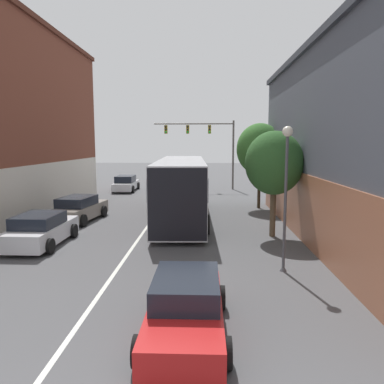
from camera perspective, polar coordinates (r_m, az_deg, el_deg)
lane_center_line at (r=22.20m, az=-5.95°, el=-3.99°), size 0.14×48.32×0.01m
bus at (r=21.71m, az=-1.61°, el=0.95°), size 3.22×12.47×3.45m
hatchback_foreground at (r=9.09m, az=-0.93°, el=-17.08°), size 1.94×4.27×1.30m
parked_car_left_near at (r=22.14m, az=-16.86°, el=-2.52°), size 2.37×4.63×1.42m
parked_car_left_mid at (r=35.07m, az=-10.04°, el=1.27°), size 2.01×4.57×1.43m
parked_car_left_far at (r=17.51m, az=-22.04°, el=-5.39°), size 2.10×4.27×1.40m
traffic_signal_gantry at (r=35.68m, az=2.29°, el=8.15°), size 7.59×0.36×6.50m
street_lamp at (r=12.95m, az=14.13°, el=1.40°), size 0.35×0.35×4.96m
street_tree_near at (r=17.82m, az=12.41°, el=4.29°), size 2.71×2.44×4.97m
street_tree_far at (r=25.60m, az=10.31°, el=6.43°), size 3.12×2.81×5.72m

